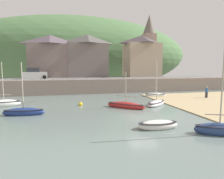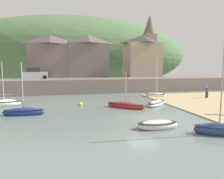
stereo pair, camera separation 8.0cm
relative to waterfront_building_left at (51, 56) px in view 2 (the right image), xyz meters
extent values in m
cube|color=slate|center=(9.43, -25.20, -6.70)|extent=(48.00, 40.00, 0.06)
cube|color=gray|center=(9.43, -8.20, -5.47)|extent=(48.00, 2.40, 2.40)
cube|color=#606060|center=(9.43, -4.50, -4.32)|extent=(48.00, 9.00, 0.10)
ellipsoid|color=#4C7244|center=(6.89, 30.00, 2.13)|extent=(80.00, 44.00, 25.15)
cube|color=#75645F|center=(0.00, 0.00, -0.99)|extent=(8.43, 4.15, 6.58)
pyramid|color=#554851|center=(0.00, 0.00, 3.21)|extent=(8.73, 4.45, 1.82)
cube|color=#6D615D|center=(7.35, 0.00, -0.84)|extent=(8.11, 4.33, 6.86)
pyramid|color=#504D49|center=(7.35, 0.00, 3.54)|extent=(8.41, 4.63, 1.91)
cube|color=tan|center=(19.38, 0.00, -0.67)|extent=(7.25, 5.78, 7.21)
pyramid|color=#463C40|center=(19.38, 0.00, 3.84)|extent=(7.55, 6.08, 1.81)
cube|color=gray|center=(22.86, 4.00, 0.76)|extent=(2.80, 2.80, 10.07)
cone|color=#665B51|center=(22.86, 4.00, 8.08)|extent=(3.00, 3.00, 4.56)
ellipsoid|color=navy|center=(12.54, -30.84, -6.40)|extent=(3.37, 2.22, 1.00)
ellipsoid|color=black|center=(12.54, -30.84, -6.12)|extent=(3.30, 2.17, 0.12)
cylinder|color=#B2A893|center=(12.54, -30.84, -2.95)|extent=(0.09, 0.09, 5.90)
cylinder|color=gray|center=(12.54, -30.84, -5.36)|extent=(1.81, 0.83, 0.07)
ellipsoid|color=white|center=(13.05, -20.53, -6.48)|extent=(3.83, 3.66, 0.70)
ellipsoid|color=black|center=(13.05, -20.53, -6.29)|extent=(3.75, 3.59, 0.12)
cylinder|color=#B2A893|center=(13.05, -20.53, -3.93)|extent=(0.09, 0.09, 4.41)
cylinder|color=gray|center=(13.05, -20.53, -5.48)|extent=(1.94, 1.78, 0.07)
ellipsoid|color=silver|center=(9.16, -28.70, -6.46)|extent=(3.08, 1.29, 0.78)
ellipsoid|color=black|center=(9.16, -28.70, -6.25)|extent=(3.02, 1.26, 0.12)
ellipsoid|color=white|center=(15.97, -14.33, -6.46)|extent=(3.21, 2.13, 0.76)
ellipsoid|color=black|center=(15.97, -14.33, -6.25)|extent=(3.15, 2.09, 0.12)
cylinder|color=#B2A893|center=(15.97, -14.33, -3.31)|extent=(0.09, 0.09, 5.55)
cylinder|color=gray|center=(15.97, -14.33, -5.34)|extent=(1.34, 0.61, 0.07)
ellipsoid|color=white|center=(-4.18, -17.17, -6.40)|extent=(3.63, 1.72, 1.00)
ellipsoid|color=black|center=(-4.18, -17.17, -6.12)|extent=(3.56, 1.68, 0.12)
cylinder|color=#B2A893|center=(-4.18, -17.17, -3.78)|extent=(0.09, 0.09, 4.25)
cylinder|color=gray|center=(-4.18, -17.17, -5.36)|extent=(1.59, 0.29, 0.07)
ellipsoid|color=navy|center=(-1.16, -22.12, -6.43)|extent=(3.87, 1.46, 0.90)
ellipsoid|color=black|center=(-1.16, -22.12, -6.18)|extent=(3.79, 1.43, 0.12)
cylinder|color=#B2A893|center=(-1.16, -22.12, -3.88)|extent=(0.09, 0.09, 4.19)
cylinder|color=gray|center=(-1.16, -22.12, -5.42)|extent=(1.95, 0.31, 0.07)
ellipsoid|color=#A92321|center=(9.05, -21.22, -6.44)|extent=(3.98, 3.81, 0.85)
ellipsoid|color=black|center=(9.05, -21.22, -6.21)|extent=(3.90, 3.74, 0.12)
cylinder|color=#B2A893|center=(9.05, -21.22, -4.40)|extent=(0.09, 0.09, 3.25)
cylinder|color=gray|center=(9.05, -21.22, -5.39)|extent=(1.84, 1.73, 0.07)
cube|color=#B7BBB7|center=(-2.49, -4.50, -3.67)|extent=(4.21, 1.98, 1.20)
cube|color=#282D33|center=(-2.74, -4.50, -2.72)|extent=(2.20, 1.64, 0.80)
cylinder|color=black|center=(-0.84, -3.70, -3.95)|extent=(0.64, 0.22, 0.64)
cylinder|color=black|center=(-0.84, -5.30, -3.95)|extent=(0.64, 0.22, 0.64)
cylinder|color=black|center=(-4.14, -3.70, -3.95)|extent=(0.64, 0.22, 0.64)
cylinder|color=black|center=(-4.14, -5.30, -3.95)|extent=(0.64, 0.22, 0.64)
cube|color=#282833|center=(22.24, -17.64, -6.16)|extent=(0.28, 0.20, 0.82)
cylinder|color=#23569E|center=(22.24, -17.64, -5.46)|extent=(0.34, 0.34, 0.58)
sphere|color=#D1A889|center=(22.24, -17.64, -5.06)|extent=(0.22, 0.22, 0.22)
sphere|color=yellow|center=(4.34, -18.71, -6.53)|extent=(0.48, 0.48, 0.48)
camera|label=1|loc=(2.67, -41.41, -2.25)|focal=31.43mm
camera|label=2|loc=(2.75, -41.43, -2.25)|focal=31.43mm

